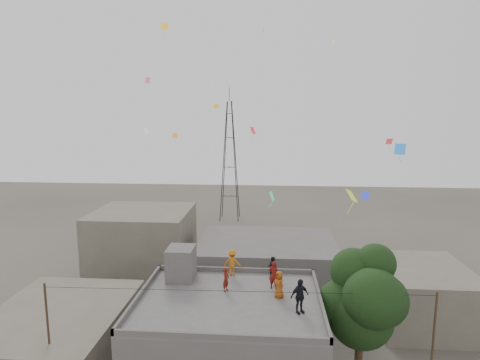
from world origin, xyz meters
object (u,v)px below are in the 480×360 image
Objects in this scene: stair_head_box at (181,263)px; transmission_tower at (230,161)px; person_red_adult at (274,275)px; person_dark_adult at (300,296)px; tree at (364,300)px.

transmission_tower is at bearing 91.23° from stair_head_box.
person_dark_adult is (1.28, -2.80, 0.08)m from person_red_adult.
person_red_adult is at bearing 167.84° from tree.
person_red_adult is 0.91× the size of person_dark_adult.
transmission_tower reaches higher than stair_head_box.
stair_head_box is 1.11× the size of person_dark_adult.
tree is 5.05× the size of person_dark_adult.
tree reaches higher than stair_head_box.
tree is at bearing -10.74° from stair_head_box.
person_dark_adult is at bearing 132.84° from person_red_adult.
transmission_tower is at bearing -62.26° from person_red_adult.
transmission_tower is (-0.80, 37.40, 1.97)m from stair_head_box.
stair_head_box reaches higher than person_red_adult.
transmission_tower is 12.14× the size of person_red_adult.
stair_head_box is 1.21× the size of person_red_adult.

